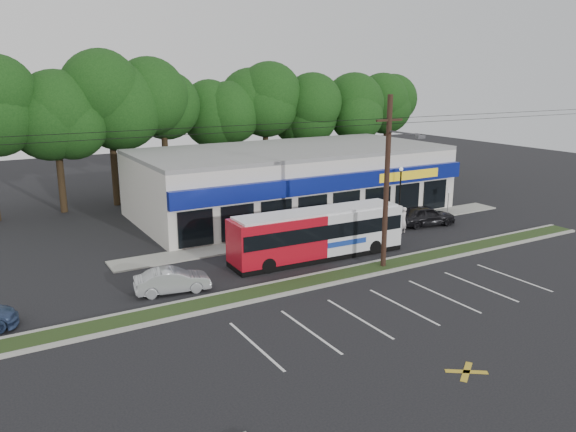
# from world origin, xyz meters

# --- Properties ---
(ground) EXTENTS (120.00, 120.00, 0.00)m
(ground) POSITION_xyz_m (0.00, 0.00, 0.00)
(ground) COLOR black
(ground) RESTS_ON ground
(grass_strip) EXTENTS (40.00, 1.60, 0.12)m
(grass_strip) POSITION_xyz_m (0.00, 1.00, 0.06)
(grass_strip) COLOR #243415
(grass_strip) RESTS_ON ground
(curb_south) EXTENTS (40.00, 0.25, 0.14)m
(curb_south) POSITION_xyz_m (0.00, 0.15, 0.07)
(curb_south) COLOR #9E9E93
(curb_south) RESTS_ON ground
(curb_north) EXTENTS (40.00, 0.25, 0.14)m
(curb_north) POSITION_xyz_m (0.00, 1.85, 0.07)
(curb_north) COLOR #9E9E93
(curb_north) RESTS_ON ground
(sidewalk) EXTENTS (32.00, 2.20, 0.10)m
(sidewalk) POSITION_xyz_m (5.00, 9.00, 0.05)
(sidewalk) COLOR #9E9E93
(sidewalk) RESTS_ON ground
(strip_mall) EXTENTS (25.00, 12.55, 5.30)m
(strip_mall) POSITION_xyz_m (5.50, 15.91, 2.65)
(strip_mall) COLOR silver
(strip_mall) RESTS_ON ground
(utility_pole) EXTENTS (50.00, 2.77, 10.00)m
(utility_pole) POSITION_xyz_m (2.83, 0.93, 5.41)
(utility_pole) COLOR black
(utility_pole) RESTS_ON ground
(lamp_post) EXTENTS (0.30, 0.30, 4.25)m
(lamp_post) POSITION_xyz_m (11.00, 8.80, 2.67)
(lamp_post) COLOR black
(lamp_post) RESTS_ON ground
(sign_post) EXTENTS (0.45, 0.10, 2.23)m
(sign_post) POSITION_xyz_m (16.00, 8.57, 1.56)
(sign_post) COLOR #59595E
(sign_post) RESTS_ON ground
(tree_line) EXTENTS (46.76, 6.76, 11.83)m
(tree_line) POSITION_xyz_m (4.00, 26.00, 8.42)
(tree_line) COLOR black
(tree_line) RESTS_ON ground
(metrobus) EXTENTS (11.35, 2.76, 3.03)m
(metrobus) POSITION_xyz_m (0.67, 4.50, 1.61)
(metrobus) COLOR #B60E1C
(metrobus) RESTS_ON ground
(car_dark) EXTENTS (4.80, 2.65, 1.55)m
(car_dark) POSITION_xyz_m (11.92, 6.90, 0.77)
(car_dark) COLOR black
(car_dark) RESTS_ON ground
(car_silver) EXTENTS (4.05, 1.98, 1.28)m
(car_silver) POSITION_xyz_m (-9.00, 3.50, 0.64)
(car_silver) COLOR #A4A7AC
(car_silver) RESTS_ON ground
(pedestrian_a) EXTENTS (0.78, 0.60, 1.91)m
(pedestrian_a) POSITION_xyz_m (9.00, 6.11, 0.96)
(pedestrian_a) COLOR silver
(pedestrian_a) RESTS_ON ground
(pedestrian_b) EXTENTS (0.81, 0.68, 1.48)m
(pedestrian_b) POSITION_xyz_m (2.55, 8.50, 0.74)
(pedestrian_b) COLOR beige
(pedestrian_b) RESTS_ON ground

